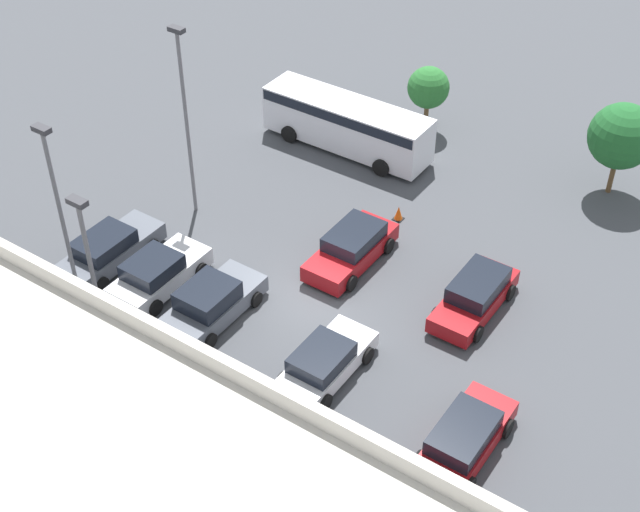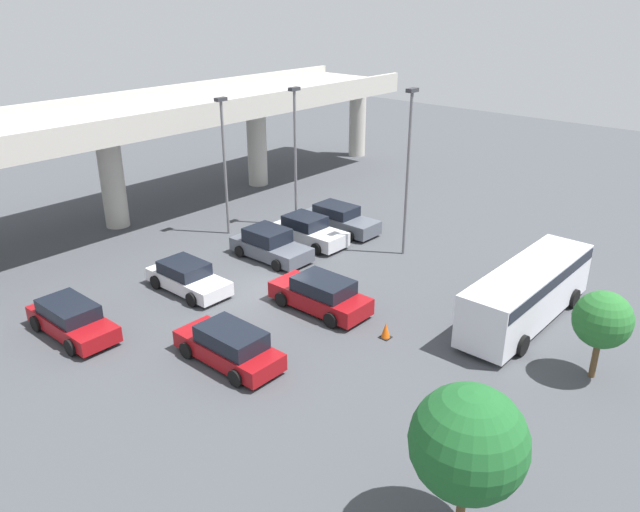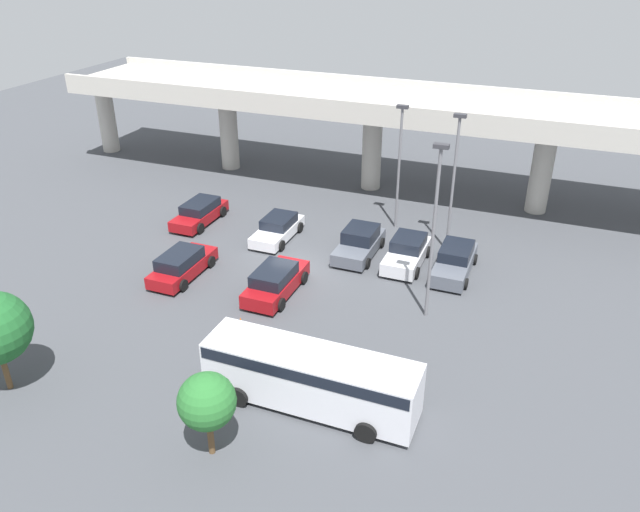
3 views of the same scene
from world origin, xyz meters
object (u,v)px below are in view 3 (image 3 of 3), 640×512
at_px(parked_car_5, 407,252).
at_px(lamp_post_near_aisle, 454,174).
at_px(traffic_cone, 241,324).
at_px(parked_car_3, 276,281).
at_px(shuttle_bus, 311,375).
at_px(parked_car_6, 455,261).
at_px(lamp_post_mid_lot, 434,222).
at_px(parked_car_0, 200,213).
at_px(lamp_post_by_overpass, 399,158).
at_px(parked_car_1, 182,265).
at_px(parked_car_4, 359,243).
at_px(tree_front_right, 207,402).
at_px(parked_car_2, 278,229).

bearing_deg(parked_car_5, lamp_post_near_aisle, 145.76).
xyz_separation_m(lamp_post_near_aisle, traffic_cone, (-7.55, -12.25, -4.54)).
height_order(parked_car_3, shuttle_bus, shuttle_bus).
height_order(parked_car_6, lamp_post_mid_lot, lamp_post_mid_lot).
xyz_separation_m(parked_car_5, lamp_post_mid_lot, (2.33, -4.99, 4.44)).
bearing_deg(traffic_cone, lamp_post_near_aisle, 58.36).
relative_size(parked_car_0, parked_car_6, 0.96).
height_order(parked_car_3, lamp_post_by_overpass, lamp_post_by_overpass).
bearing_deg(parked_car_6, lamp_post_mid_lot, -5.13).
xyz_separation_m(parked_car_6, lamp_post_by_overpass, (-4.74, 4.68, 3.97)).
xyz_separation_m(parked_car_5, shuttle_bus, (-0.51, -13.32, 0.78)).
bearing_deg(shuttle_bus, parked_car_6, 76.15).
distance_m(parked_car_0, parked_car_1, 7.28).
relative_size(parked_car_4, traffic_cone, 6.59).
height_order(parked_car_0, lamp_post_mid_lot, lamp_post_mid_lot).
height_order(parked_car_4, tree_front_right, tree_front_right).
xyz_separation_m(parked_car_2, parked_car_4, (5.45, -0.14, 0.07)).
xyz_separation_m(parked_car_6, traffic_cone, (-8.52, -9.58, -0.40)).
distance_m(lamp_post_near_aisle, traffic_cone, 15.09).
bearing_deg(parked_car_4, parked_car_5, 87.43).
distance_m(parked_car_1, shuttle_bus, 12.99).
bearing_deg(parked_car_2, lamp_post_by_overpass, 124.44).
height_order(parked_car_0, tree_front_right, tree_front_right).
relative_size(parked_car_0, lamp_post_by_overpass, 0.58).
bearing_deg(parked_car_4, parked_car_2, -91.48).
bearing_deg(parked_car_4, traffic_cone, -16.06).
distance_m(parked_car_2, parked_car_3, 6.74).
bearing_deg(shuttle_bus, lamp_post_mid_lot, 71.20).
distance_m(parked_car_4, lamp_post_mid_lot, 8.58).
bearing_deg(parked_car_0, tree_front_right, 32.59).
xyz_separation_m(parked_car_2, lamp_post_by_overpass, (6.42, 4.40, 4.02)).
xyz_separation_m(parked_car_0, tree_front_right, (11.30, -17.68, 1.73)).
xyz_separation_m(parked_car_4, lamp_post_by_overpass, (0.97, 4.54, 3.95)).
bearing_deg(parked_car_0, traffic_cone, 39.90).
height_order(lamp_post_near_aisle, lamp_post_by_overpass, lamp_post_near_aisle).
xyz_separation_m(parked_car_0, parked_car_3, (8.60, -6.42, 0.05)).
distance_m(parked_car_1, tree_front_right, 13.94).
bearing_deg(parked_car_4, lamp_post_near_aisle, 117.99).
bearing_deg(shuttle_bus, parked_car_4, 100.25).
height_order(parked_car_3, tree_front_right, tree_front_right).
height_order(parked_car_1, shuttle_bus, shuttle_bus).
distance_m(parked_car_6, tree_front_right, 18.12).
bearing_deg(lamp_post_near_aisle, lamp_post_by_overpass, 151.83).
relative_size(parked_car_6, lamp_post_by_overpass, 0.61).
relative_size(parked_car_0, lamp_post_mid_lot, 0.52).
xyz_separation_m(parked_car_0, parked_car_1, (2.94, -6.66, 0.03)).
xyz_separation_m(tree_front_right, traffic_cone, (-2.82, 7.53, -2.10)).
xyz_separation_m(parked_car_2, tree_front_right, (5.47, -17.40, 1.76)).
bearing_deg(lamp_post_mid_lot, lamp_post_by_overpass, 113.96).
height_order(lamp_post_near_aisle, lamp_post_mid_lot, lamp_post_mid_lot).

